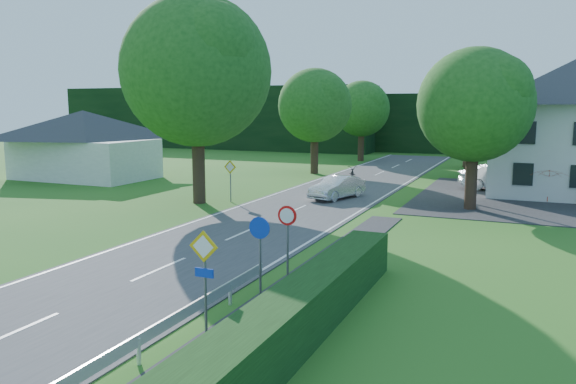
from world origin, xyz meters
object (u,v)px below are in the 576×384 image
at_px(streetlight, 469,125).
at_px(moving_car, 337,187).
at_px(motorcycle, 353,173).
at_px(parked_car_silver_a, 498,178).
at_px(parasol, 548,186).

bearing_deg(streetlight, moving_car, -167.53).
bearing_deg(moving_car, motorcycle, 117.50).
height_order(motorcycle, parked_car_silver_a, parked_car_silver_a).
bearing_deg(moving_car, streetlight, 29.24).
bearing_deg(motorcycle, parked_car_silver_a, -21.08).
bearing_deg(parasol, streetlight, -155.56).
bearing_deg(streetlight, motorcycle, 142.05).
relative_size(moving_car, parked_car_silver_a, 0.83).
distance_m(motorcycle, parasol, 14.04).
bearing_deg(moving_car, parked_car_silver_a, 58.11).
height_order(parked_car_silver_a, parasol, parasol).
relative_size(streetlight, parked_car_silver_a, 1.62).
distance_m(motorcycle, parked_car_silver_a, 10.28).
xyz_separation_m(streetlight, parasol, (4.33, 1.97, -3.45)).
distance_m(parked_car_silver_a, parasol, 4.97).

